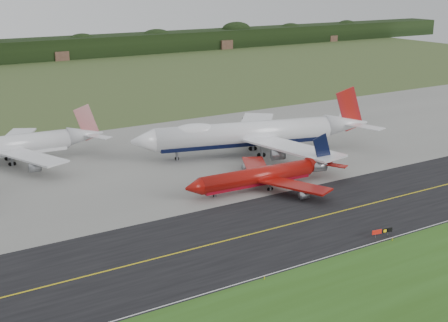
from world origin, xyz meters
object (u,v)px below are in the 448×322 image
(jet_red_737, at_px, (265,175))
(taxiway_sign, at_px, (382,231))
(jet_star_tail, at_px, (8,146))
(jet_ba_747, at_px, (252,133))

(jet_red_737, relative_size, taxiway_sign, 9.17)
(jet_star_tail, relative_size, taxiway_sign, 11.75)
(jet_star_tail, bearing_deg, taxiway_sign, -60.95)
(jet_red_737, height_order, taxiway_sign, jet_red_737)
(jet_ba_747, relative_size, jet_red_737, 1.68)
(jet_red_737, relative_size, jet_star_tail, 0.78)
(jet_ba_747, bearing_deg, taxiway_sign, -100.46)
(jet_star_tail, bearing_deg, jet_ba_747, -24.31)
(jet_ba_747, distance_m, taxiway_sign, 61.41)
(jet_red_737, bearing_deg, jet_star_tail, 131.35)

